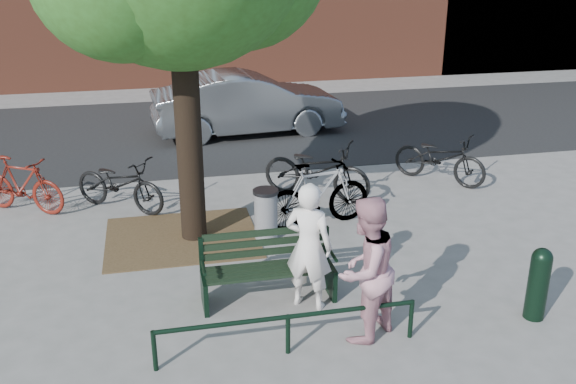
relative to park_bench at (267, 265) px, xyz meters
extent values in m
plane|color=gray|center=(0.00, -0.08, -0.48)|extent=(90.00, 90.00, 0.00)
cube|color=brown|center=(-1.00, 2.12, -0.47)|extent=(2.40, 2.00, 0.02)
cube|color=black|center=(0.00, 8.42, -0.47)|extent=(40.00, 7.00, 0.01)
cube|color=black|center=(-0.84, -0.08, -0.25)|extent=(0.06, 0.52, 0.45)
cube|color=black|center=(-0.84, 0.15, 0.19)|extent=(0.06, 0.06, 0.44)
cylinder|color=black|center=(-0.84, -0.18, 0.15)|extent=(0.04, 0.36, 0.04)
cube|color=black|center=(0.84, -0.08, -0.25)|extent=(0.06, 0.52, 0.45)
cube|color=black|center=(0.84, 0.15, 0.19)|extent=(0.06, 0.06, 0.44)
cylinder|color=black|center=(0.84, -0.18, 0.15)|extent=(0.04, 0.36, 0.04)
cube|color=black|center=(0.00, -0.08, -0.03)|extent=(1.64, 0.46, 0.04)
cube|color=black|center=(0.00, 0.15, 0.26)|extent=(1.64, 0.03, 0.47)
cylinder|color=black|center=(-1.50, -1.28, -0.23)|extent=(0.06, 0.06, 0.50)
cylinder|color=black|center=(0.00, -1.28, -0.23)|extent=(0.06, 0.06, 0.50)
cylinder|color=black|center=(1.50, -1.28, -0.23)|extent=(0.06, 0.06, 0.50)
cylinder|color=black|center=(0.00, -1.28, 0.00)|extent=(3.00, 0.06, 0.06)
cylinder|color=black|center=(-0.80, 2.12, 1.42)|extent=(0.40, 0.40, 3.80)
imported|color=white|center=(0.48, -0.30, 0.37)|extent=(0.74, 0.68, 1.70)
imported|color=#C28592|center=(0.95, -1.13, 0.41)|extent=(1.10, 1.05, 1.78)
cylinder|color=black|center=(3.20, -1.20, -0.06)|extent=(0.26, 0.26, 0.83)
sphere|color=black|center=(3.20, -1.20, 0.35)|extent=(0.26, 0.26, 0.26)
cylinder|color=gray|center=(0.32, 1.83, -0.09)|extent=(0.37, 0.37, 0.77)
cylinder|color=black|center=(0.32, 1.83, 0.32)|extent=(0.41, 0.41, 0.06)
imported|color=black|center=(-1.97, 3.56, 0.01)|extent=(1.87, 1.64, 0.98)
imported|color=#5B150D|center=(-3.63, 3.82, 0.02)|extent=(1.69, 1.24, 1.01)
imported|color=black|center=(1.56, 3.37, 0.07)|extent=(2.11, 1.81, 1.09)
imported|color=gray|center=(1.25, 2.12, 0.09)|extent=(1.94, 0.85, 1.13)
imported|color=black|center=(4.15, 3.68, 0.02)|extent=(1.76, 1.84, 0.99)
imported|color=slate|center=(1.01, 7.94, 0.28)|extent=(4.75, 1.98, 1.53)
camera|label=1|loc=(-1.34, -7.38, 3.93)|focal=40.00mm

